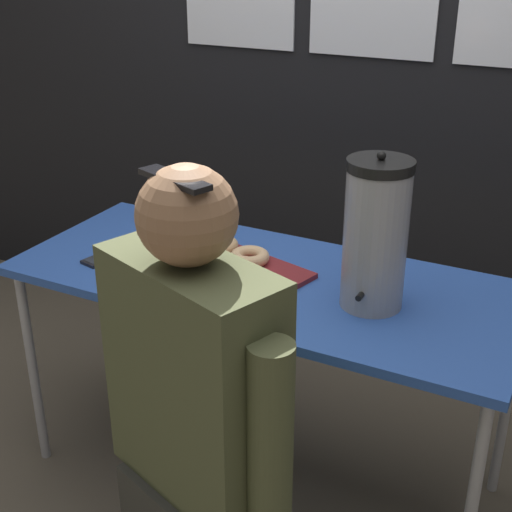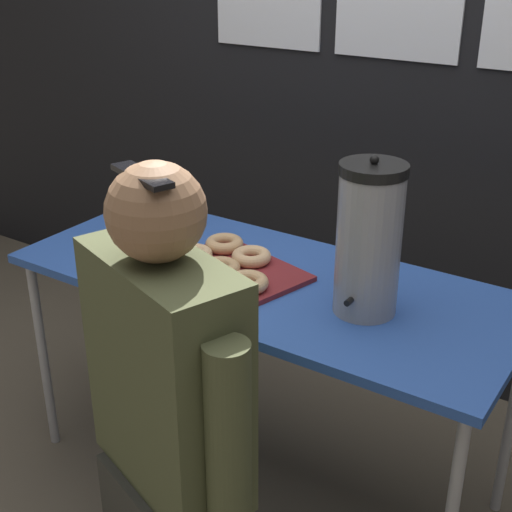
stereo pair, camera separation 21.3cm
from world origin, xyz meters
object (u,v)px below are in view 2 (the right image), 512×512
Objects in this scene: donut_box at (230,265)px; person_seated at (170,435)px; cell_phone at (113,251)px; coffee_urn at (369,240)px.

person_seated reaches higher than donut_box.
coffee_urn is at bearing 19.09° from cell_phone.
cell_phone is (-0.40, -0.09, -0.02)m from donut_box.
coffee_urn reaches higher than cell_phone.
donut_box reaches higher than cell_phone.
coffee_urn reaches higher than donut_box.
coffee_urn is 0.71m from person_seated.
coffee_urn is 0.34× the size of person_seated.
person_seated reaches higher than cell_phone.
person_seated is at bearing -53.74° from donut_box.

